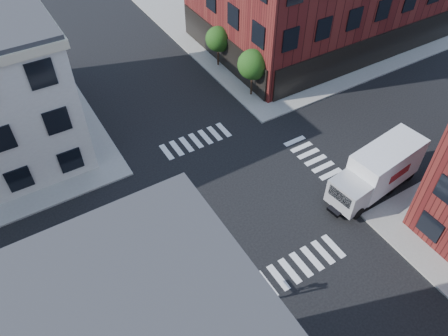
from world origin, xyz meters
name	(u,v)px	position (x,y,z in m)	size (l,w,h in m)	color
ground	(242,194)	(0.00, 0.00, 0.00)	(120.00, 120.00, 0.00)	black
sidewalk_ne	(293,15)	(21.00, 21.00, 0.07)	(30.00, 30.00, 0.15)	gray
tree_near	(253,66)	(7.56, 9.98, 3.16)	(2.69, 2.69, 4.49)	black
tree_far	(219,40)	(7.56, 15.98, 2.87)	(2.43, 2.43, 4.07)	black
signal_pole	(205,286)	(-6.72, -6.68, 2.86)	(1.29, 1.24, 4.60)	black
box_truck	(378,170)	(8.64, -4.52, 1.90)	(8.24, 3.34, 3.65)	silver
traffic_cone	(228,275)	(-4.51, -5.39, 0.33)	(0.38, 0.38, 0.69)	red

